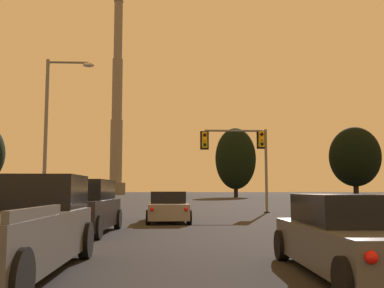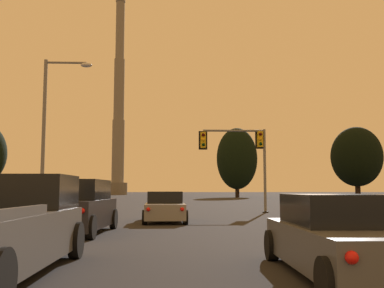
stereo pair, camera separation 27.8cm
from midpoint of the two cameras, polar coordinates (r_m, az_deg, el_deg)
suv_left_lane_second at (r=16.23m, az=-14.24°, el=-7.81°), size 2.30×4.98×1.86m
pickup_truck_left_lane_third at (r=8.85m, az=-22.85°, el=-9.94°), size 2.20×5.51×1.82m
sedan_center_lane_front at (r=21.67m, az=-3.44°, el=-8.05°), size 2.09×4.74×1.43m
sedan_right_lane_third at (r=8.50m, az=19.06°, el=-11.19°), size 2.08×4.74×1.43m
traffic_light_overhead_right at (r=30.07m, az=6.35°, el=-0.64°), size 4.59×0.50×5.54m
street_lamp at (r=25.78m, az=-17.52°, el=2.84°), size 2.65×0.36×8.70m
smokestack at (r=137.91m, az=-9.58°, el=3.47°), size 5.85×5.85×60.40m
treeline_right_mid at (r=101.09m, az=19.91°, el=-1.53°), size 10.77×9.70×14.82m
treeline_center_right at (r=91.12m, az=5.47°, el=-1.86°), size 8.20×7.38×14.00m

